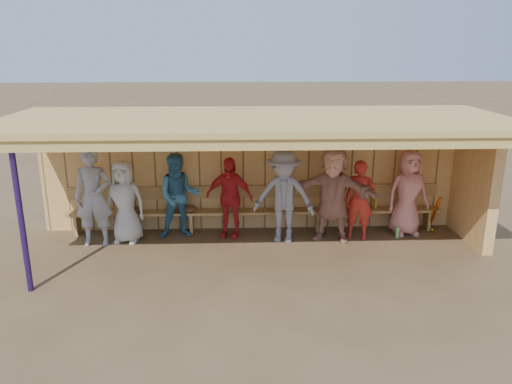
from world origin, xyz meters
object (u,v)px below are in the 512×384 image
player_b (125,202)px  player_f (333,194)px  player_c (179,196)px  bench (254,206)px  player_d (229,197)px  player_e (284,196)px  player_g (360,200)px  player_h (408,193)px  player_a (93,197)px

player_b → player_f: player_f is taller
player_b → player_c: 1.03m
bench → player_d: bearing=-149.0°
player_e → player_g: (1.50, 0.08, -0.13)m
player_d → player_h: 3.56m
player_h → bench: player_h is taller
player_g → player_c: bearing=-165.7°
player_f → player_h: bearing=29.2°
player_e → player_d: bearing=178.8°
player_b → player_g: size_ratio=1.03×
player_a → bench: 3.15m
player_b → player_f: (3.99, -0.07, 0.14)m
player_c → player_a: bearing=-176.1°
player_a → player_e: bearing=-1.4°
player_h → player_d: bearing=172.5°
bench → player_b: bearing=-168.5°
player_b → bench: size_ratio=0.21×
player_a → player_d: bearing=5.4°
player_d → player_h: size_ratio=0.94×
player_f → bench: (-1.49, 0.59, -0.42)m
player_b → player_d: bearing=16.7°
player_e → player_f: 0.95m
player_b → player_f: size_ratio=0.86×
player_c → player_e: (2.03, -0.29, 0.06)m
player_e → player_g: bearing=17.5°
player_f → bench: size_ratio=0.25×
player_a → player_f: player_a is taller
bench → player_c: bearing=-168.4°
bench → player_f: bearing=-21.5°
player_d → bench: bearing=46.3°
player_e → player_h: (2.51, 0.29, -0.05)m
player_f → player_g: 0.58m
player_b → player_g: 4.54m
player_a → player_h: player_a is taller
player_b → bench: player_b is taller
player_f → bench: bearing=177.5°
player_e → player_c: bearing=-173.9°
player_h → bench: bearing=166.8°
player_b → player_d: 2.01m
player_a → player_h: bearing=1.1°
player_a → player_g: (5.09, 0.12, -0.16)m
player_c → player_e: player_e is taller
player_c → player_h: (4.55, 0.00, 0.01)m
player_a → player_e: (3.60, 0.04, -0.03)m
player_h → bench: size_ratio=0.23×
player_a → bench: bearing=9.7°
player_h → bench: (-3.05, 0.31, -0.33)m
player_a → player_d: (2.55, 0.33, -0.14)m
player_h → player_c: bearing=172.5°
player_e → player_f: bearing=14.8°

